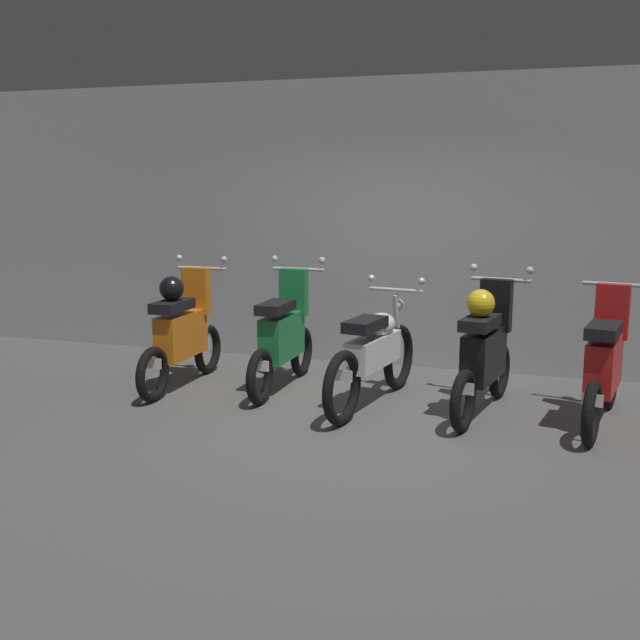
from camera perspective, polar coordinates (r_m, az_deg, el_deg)
ground_plane at (r=6.55m, az=2.72°, el=-7.85°), size 80.00×80.00×0.00m
back_wall at (r=8.53m, az=6.89°, el=7.17°), size 16.00×0.30×3.17m
motorbike_slot_0 at (r=7.73m, az=-10.33°, el=-0.82°), size 0.59×1.68×1.29m
motorbike_slot_1 at (r=7.55m, az=-2.77°, el=-1.25°), size 0.59×1.68×1.29m
motorbike_slot_2 at (r=7.00m, az=4.09°, el=-2.49°), size 0.59×1.94×1.15m
motorbike_slot_3 at (r=6.87m, az=12.30°, el=-2.30°), size 0.58×1.67×1.29m
motorbike_slot_4 at (r=6.84m, az=20.63°, el=-3.16°), size 0.56×1.67×1.18m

